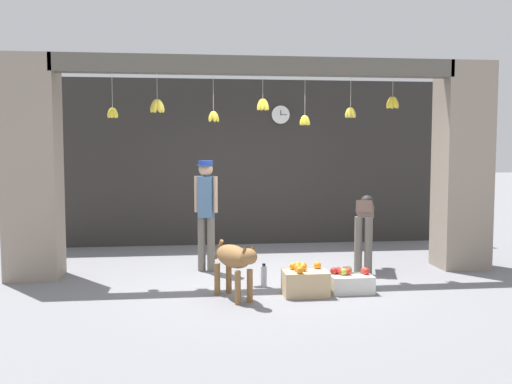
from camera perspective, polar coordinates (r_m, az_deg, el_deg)
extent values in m
plane|color=slate|center=(7.92, 0.34, -8.48)|extent=(60.00, 60.00, 0.00)
cube|color=#2D2B28|center=(10.43, -1.50, 2.97)|extent=(7.39, 0.12, 3.00)
cube|color=gray|center=(8.23, -21.46, 2.25)|extent=(0.70, 0.60, 3.00)
cube|color=gray|center=(8.91, 19.93, 2.44)|extent=(0.70, 0.60, 3.00)
cube|color=#5B564C|center=(7.91, 0.24, 12.50)|extent=(5.49, 0.24, 0.24)
cylinder|color=#B2AD99|center=(7.87, -14.19, 9.84)|extent=(0.01, 0.01, 0.46)
ellipsoid|color=yellow|center=(7.85, -13.88, 7.69)|extent=(0.10, 0.05, 0.15)
ellipsoid|color=yellow|center=(7.88, -13.95, 7.68)|extent=(0.08, 0.09, 0.16)
ellipsoid|color=yellow|center=(7.89, -14.18, 7.67)|extent=(0.06, 0.10, 0.15)
ellipsoid|color=yellow|center=(7.87, -14.38, 7.67)|extent=(0.10, 0.07, 0.16)
ellipsoid|color=yellow|center=(7.84, -14.41, 7.68)|extent=(0.10, 0.07, 0.16)
ellipsoid|color=yellow|center=(7.82, -14.24, 7.70)|extent=(0.06, 0.10, 0.15)
ellipsoid|color=yellow|center=(7.82, -14.01, 7.70)|extent=(0.08, 0.09, 0.16)
cylinder|color=#B2AD99|center=(7.81, -9.87, 10.37)|extent=(0.01, 0.01, 0.35)
ellipsoid|color=gold|center=(7.78, -9.48, 8.47)|extent=(0.13, 0.07, 0.20)
ellipsoid|color=gold|center=(7.83, -9.65, 8.45)|extent=(0.10, 0.12, 0.21)
ellipsoid|color=gold|center=(7.83, -10.01, 8.44)|extent=(0.10, 0.12, 0.21)
ellipsoid|color=gold|center=(7.79, -10.21, 8.46)|extent=(0.13, 0.07, 0.20)
ellipsoid|color=gold|center=(7.74, -10.04, 8.48)|extent=(0.10, 0.12, 0.21)
ellipsoid|color=gold|center=(7.74, -9.68, 8.49)|extent=(0.10, 0.12, 0.21)
cylinder|color=#B2AD99|center=(7.84, -4.29, 9.85)|extent=(0.01, 0.01, 0.50)
ellipsoid|color=yellow|center=(7.82, -3.99, 7.52)|extent=(0.10, 0.06, 0.16)
ellipsoid|color=yellow|center=(7.85, -4.20, 7.51)|extent=(0.07, 0.10, 0.16)
ellipsoid|color=yellow|center=(7.84, -4.52, 7.51)|extent=(0.10, 0.09, 0.17)
ellipsoid|color=yellow|center=(7.79, -4.51, 7.53)|extent=(0.10, 0.09, 0.17)
ellipsoid|color=yellow|center=(7.78, -4.18, 7.54)|extent=(0.07, 0.10, 0.16)
cylinder|color=#B2AD99|center=(7.86, 0.69, 10.48)|extent=(0.01, 0.01, 0.32)
ellipsoid|color=yellow|center=(7.84, 1.00, 8.73)|extent=(0.11, 0.06, 0.18)
ellipsoid|color=yellow|center=(7.87, 0.85, 8.72)|extent=(0.10, 0.10, 0.18)
ellipsoid|color=yellow|center=(7.88, 0.57, 8.72)|extent=(0.08, 0.11, 0.18)
ellipsoid|color=yellow|center=(7.85, 0.38, 8.73)|extent=(0.11, 0.09, 0.18)
ellipsoid|color=yellow|center=(7.81, 0.41, 8.75)|extent=(0.11, 0.09, 0.18)
ellipsoid|color=yellow|center=(7.79, 0.65, 8.76)|extent=(0.08, 0.11, 0.18)
ellipsoid|color=yellow|center=(7.81, 0.92, 8.75)|extent=(0.10, 0.10, 0.18)
cylinder|color=#B2AD99|center=(7.94, 4.92, 9.60)|extent=(0.01, 0.01, 0.55)
ellipsoid|color=yellow|center=(7.92, 5.17, 7.15)|extent=(0.10, 0.05, 0.15)
ellipsoid|color=yellow|center=(7.95, 5.02, 7.14)|extent=(0.08, 0.09, 0.16)
ellipsoid|color=yellow|center=(7.95, 4.79, 7.14)|extent=(0.06, 0.10, 0.16)
ellipsoid|color=yellow|center=(7.93, 4.63, 7.15)|extent=(0.10, 0.07, 0.16)
ellipsoid|color=yellow|center=(7.89, 4.68, 7.16)|extent=(0.10, 0.07, 0.16)
ellipsoid|color=yellow|center=(7.88, 4.89, 7.16)|extent=(0.06, 0.10, 0.16)
ellipsoid|color=yellow|center=(7.89, 5.11, 7.16)|extent=(0.08, 0.09, 0.16)
cylinder|color=#B2AD99|center=(8.11, 9.45, 9.85)|extent=(0.01, 0.01, 0.43)
ellipsoid|color=gold|center=(8.10, 9.70, 7.82)|extent=(0.10, 0.06, 0.16)
ellipsoid|color=gold|center=(8.13, 9.49, 7.81)|extent=(0.08, 0.10, 0.17)
ellipsoid|color=gold|center=(8.12, 9.22, 7.82)|extent=(0.08, 0.10, 0.17)
ellipsoid|color=gold|center=(8.08, 9.15, 7.84)|extent=(0.10, 0.06, 0.16)
ellipsoid|color=gold|center=(8.05, 9.36, 7.85)|extent=(0.08, 0.10, 0.17)
ellipsoid|color=gold|center=(8.06, 9.63, 7.84)|extent=(0.08, 0.10, 0.17)
cylinder|color=#B2AD99|center=(8.35, 13.53, 10.18)|extent=(0.01, 0.01, 0.27)
ellipsoid|color=yellow|center=(8.34, 13.80, 8.68)|extent=(0.12, 0.07, 0.19)
ellipsoid|color=yellow|center=(8.37, 13.49, 8.67)|extent=(0.09, 0.12, 0.19)
ellipsoid|color=yellow|center=(8.34, 13.19, 8.69)|extent=(0.11, 0.10, 0.20)
ellipsoid|color=yellow|center=(8.29, 13.32, 8.71)|extent=(0.11, 0.10, 0.20)
ellipsoid|color=yellow|center=(8.29, 13.70, 8.70)|extent=(0.09, 0.12, 0.19)
ellipsoid|color=olive|center=(6.73, -2.31, -6.45)|extent=(0.52, 0.71, 0.26)
cylinder|color=olive|center=(6.62, -0.63, -9.38)|extent=(0.07, 0.07, 0.38)
cylinder|color=olive|center=(6.54, -1.84, -9.55)|extent=(0.07, 0.07, 0.38)
cylinder|color=olive|center=(7.04, -2.74, -8.53)|extent=(0.07, 0.07, 0.38)
cylinder|color=olive|center=(6.97, -3.89, -8.67)|extent=(0.07, 0.07, 0.38)
ellipsoid|color=olive|center=(6.40, -0.73, -6.46)|extent=(0.25, 0.29, 0.18)
cone|color=brown|center=(6.41, -0.32, -5.58)|extent=(0.06, 0.06, 0.07)
cone|color=brown|center=(6.36, -1.14, -5.66)|extent=(0.06, 0.06, 0.07)
cylinder|color=olive|center=(7.04, -3.76, -5.74)|extent=(0.13, 0.21, 0.27)
cylinder|color=#6B665B|center=(8.21, -4.52, -5.25)|extent=(0.11, 0.11, 0.78)
cylinder|color=#6B665B|center=(8.25, -5.46, -5.20)|extent=(0.11, 0.11, 0.78)
cube|color=#4C7099|center=(8.14, -5.03, -0.48)|extent=(0.24, 0.23, 0.59)
cylinder|color=tan|center=(8.10, -4.08, -0.25)|extent=(0.06, 0.06, 0.52)
cylinder|color=tan|center=(8.18, -5.96, -0.22)|extent=(0.06, 0.06, 0.52)
sphere|color=tan|center=(8.12, -5.05, 2.29)|extent=(0.20, 0.20, 0.20)
cylinder|color=#234299|center=(8.11, -5.05, 2.90)|extent=(0.21, 0.21, 0.07)
cube|color=#234299|center=(8.02, -5.26, 2.66)|extent=(0.20, 0.16, 0.01)
cylinder|color=#6B665B|center=(8.13, 10.19, -5.28)|extent=(0.11, 0.11, 0.81)
cylinder|color=#6B665B|center=(8.12, 11.18, -5.31)|extent=(0.11, 0.11, 0.81)
cube|color=brown|center=(8.34, 10.87, -1.72)|extent=(0.42, 0.64, 0.31)
sphere|color=black|center=(8.70, 11.04, -0.97)|extent=(0.20, 0.20, 0.20)
cube|color=tan|center=(6.95, 4.96, -9.07)|extent=(0.54, 0.36, 0.30)
sphere|color=orange|center=(6.77, 4.39, -7.81)|extent=(0.09, 0.09, 0.09)
sphere|color=orange|center=(7.03, 4.21, -7.35)|extent=(0.09, 0.09, 0.09)
sphere|color=orange|center=(7.06, 6.16, -7.31)|extent=(0.09, 0.09, 0.09)
sphere|color=orange|center=(6.91, 4.70, -7.57)|extent=(0.09, 0.09, 0.09)
sphere|color=orange|center=(7.01, 4.76, -7.38)|extent=(0.09, 0.09, 0.09)
sphere|color=orange|center=(6.89, 4.19, -7.59)|extent=(0.09, 0.09, 0.09)
sphere|color=orange|center=(6.98, 3.73, -7.43)|extent=(0.09, 0.09, 0.09)
cube|color=silver|center=(7.17, 9.49, -9.03)|extent=(0.51, 0.34, 0.22)
sphere|color=red|center=(7.22, 8.91, -7.73)|extent=(0.09, 0.09, 0.09)
sphere|color=red|center=(7.13, 8.60, -7.89)|extent=(0.09, 0.09, 0.09)
sphere|color=#99B238|center=(7.25, 9.22, -7.70)|extent=(0.09, 0.09, 0.09)
sphere|color=red|center=(7.17, 7.80, -7.82)|extent=(0.09, 0.09, 0.09)
sphere|color=#99B238|center=(7.12, 8.75, -7.90)|extent=(0.09, 0.09, 0.09)
sphere|color=red|center=(7.19, 8.22, -7.79)|extent=(0.09, 0.09, 0.09)
sphere|color=red|center=(7.24, 10.77, -7.73)|extent=(0.09, 0.09, 0.09)
sphere|color=red|center=(7.20, 10.96, -7.81)|extent=(0.09, 0.09, 0.09)
sphere|color=red|center=(7.14, 9.17, -7.88)|extent=(0.09, 0.09, 0.09)
cylinder|color=silver|center=(7.35, 0.79, -8.43)|extent=(0.08, 0.08, 0.27)
cylinder|color=black|center=(7.32, 0.79, -7.29)|extent=(0.04, 0.04, 0.03)
cylinder|color=black|center=(10.46, 2.47, 7.73)|extent=(0.35, 0.01, 0.35)
cylinder|color=white|center=(10.45, 2.48, 7.73)|extent=(0.33, 0.02, 0.33)
cube|color=black|center=(10.44, 2.49, 7.94)|extent=(0.01, 0.01, 0.09)
cube|color=black|center=(10.45, 2.76, 7.74)|extent=(0.13, 0.01, 0.01)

